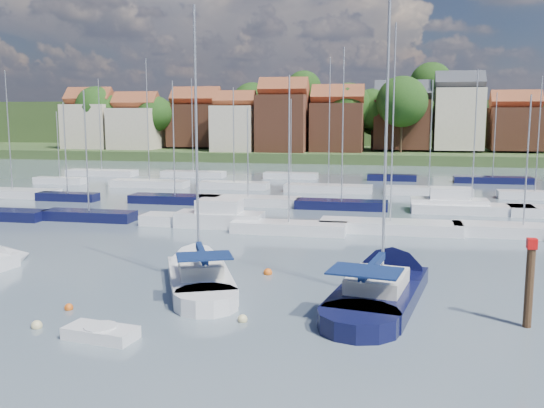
# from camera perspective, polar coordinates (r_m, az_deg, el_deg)

# --- Properties ---
(ground) EXTENTS (260.00, 260.00, 0.00)m
(ground) POSITION_cam_1_polar(r_m,az_deg,el_deg) (67.48, 4.29, 0.76)
(ground) COLOR #4B5A67
(ground) RESTS_ON ground
(sailboat_centre) EXTENTS (7.44, 11.88, 15.78)m
(sailboat_centre) POSITION_cam_1_polar(r_m,az_deg,el_deg) (33.79, -7.01, -6.53)
(sailboat_centre) COLOR silver
(sailboat_centre) RESTS_ON ground
(sailboat_navy) EXTENTS (5.78, 13.94, 18.64)m
(sailboat_navy) POSITION_cam_1_polar(r_m,az_deg,el_deg) (32.08, 10.75, -7.45)
(sailboat_navy) COLOR black
(sailboat_navy) RESTS_ON ground
(tender) EXTENTS (3.11, 1.77, 0.64)m
(tender) POSITION_cam_1_polar(r_m,az_deg,el_deg) (26.13, -15.82, -11.60)
(tender) COLOR silver
(tender) RESTS_ON ground
(timber_piling) EXTENTS (0.40, 0.40, 6.13)m
(timber_piling) POSITION_cam_1_polar(r_m,az_deg,el_deg) (28.45, 22.95, -8.91)
(timber_piling) COLOR #4C331E
(timber_piling) RESTS_ON ground
(buoy_b) EXTENTS (0.47, 0.47, 0.47)m
(buoy_b) POSITION_cam_1_polar(r_m,az_deg,el_deg) (28.29, -21.25, -10.82)
(buoy_b) COLOR beige
(buoy_b) RESTS_ON ground
(buoy_c) EXTENTS (0.41, 0.41, 0.41)m
(buoy_c) POSITION_cam_1_polar(r_m,az_deg,el_deg) (30.27, -18.57, -9.41)
(buoy_c) COLOR #D85914
(buoy_c) RESTS_ON ground
(buoy_d) EXTENTS (0.44, 0.44, 0.44)m
(buoy_d) POSITION_cam_1_polar(r_m,az_deg,el_deg) (27.23, -2.79, -10.99)
(buoy_d) COLOR beige
(buoy_d) RESTS_ON ground
(buoy_e) EXTENTS (0.51, 0.51, 0.51)m
(buoy_e) POSITION_cam_1_polar(r_m,az_deg,el_deg) (34.76, -0.39, -6.64)
(buoy_e) COLOR #D85914
(buoy_e) RESTS_ON ground
(buoy_f) EXTENTS (0.44, 0.44, 0.44)m
(buoy_f) POSITION_cam_1_polar(r_m,az_deg,el_deg) (26.88, 8.99, -11.35)
(buoy_f) COLOR beige
(buoy_f) RESTS_ON ground
(marina_field) EXTENTS (79.62, 41.41, 15.93)m
(marina_field) POSITION_cam_1_polar(r_m,az_deg,el_deg) (62.43, 5.45, 0.51)
(marina_field) COLOR silver
(marina_field) RESTS_ON ground
(far_shore_town) EXTENTS (212.46, 90.00, 22.27)m
(far_shore_town) POSITION_cam_1_polar(r_m,az_deg,el_deg) (159.16, 9.55, 6.79)
(far_shore_town) COLOR #3D5229
(far_shore_town) RESTS_ON ground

